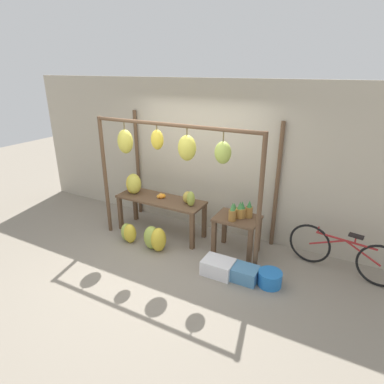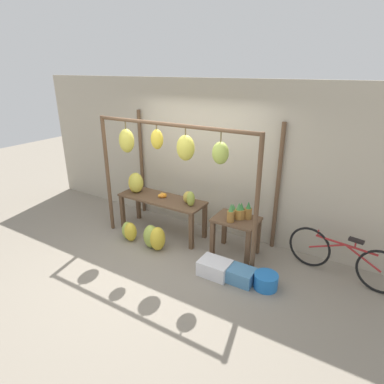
# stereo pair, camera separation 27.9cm
# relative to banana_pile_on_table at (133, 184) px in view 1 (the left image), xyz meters

# --- Properties ---
(ground_plane) EXTENTS (20.00, 20.00, 0.00)m
(ground_plane) POSITION_rel_banana_pile_on_table_xyz_m (1.11, -0.83, -0.89)
(ground_plane) COLOR gray
(shop_wall_back) EXTENTS (8.00, 0.08, 2.80)m
(shop_wall_back) POSITION_rel_banana_pile_on_table_xyz_m (1.11, 0.69, 0.51)
(shop_wall_back) COLOR #B2A893
(shop_wall_back) RESTS_ON ground_plane
(stall_awning) EXTENTS (2.97, 1.13, 2.18)m
(stall_awning) POSITION_rel_banana_pile_on_table_xyz_m (1.08, -0.22, 0.73)
(stall_awning) COLOR brown
(stall_awning) RESTS_ON ground_plane
(display_table_main) EXTENTS (1.68, 0.57, 0.71)m
(display_table_main) POSITION_rel_banana_pile_on_table_xyz_m (0.60, 0.01, -0.29)
(display_table_main) COLOR brown
(display_table_main) RESTS_ON ground_plane
(display_table_side) EXTENTS (0.72, 0.55, 0.66)m
(display_table_side) POSITION_rel_banana_pile_on_table_xyz_m (2.10, 0.02, -0.39)
(display_table_side) COLOR brown
(display_table_side) RESTS_ON ground_plane
(banana_pile_on_table) EXTENTS (0.39, 0.39, 0.39)m
(banana_pile_on_table) POSITION_rel_banana_pile_on_table_xyz_m (0.00, 0.00, 0.00)
(banana_pile_on_table) COLOR gold
(banana_pile_on_table) RESTS_ON display_table_main
(orange_pile) EXTENTS (0.15, 0.13, 0.09)m
(orange_pile) POSITION_rel_banana_pile_on_table_xyz_m (0.61, 0.04, -0.14)
(orange_pile) COLOR orange
(orange_pile) RESTS_ON display_table_main
(pineapple_cluster) EXTENTS (0.34, 0.36, 0.31)m
(pineapple_cluster) POSITION_rel_banana_pile_on_table_xyz_m (2.14, 0.01, -0.11)
(pineapple_cluster) COLOR olive
(pineapple_cluster) RESTS_ON display_table_side
(banana_pile_ground_left) EXTENTS (0.37, 0.31, 0.36)m
(banana_pile_ground_left) POSITION_rel_banana_pile_on_table_xyz_m (0.26, -0.55, -0.72)
(banana_pile_ground_left) COLOR gold
(banana_pile_ground_left) RESTS_ON ground_plane
(banana_pile_ground_right) EXTENTS (0.47, 0.34, 0.43)m
(banana_pile_ground_right) POSITION_rel_banana_pile_on_table_xyz_m (0.84, -0.55, -0.68)
(banana_pile_ground_right) COLOR gold
(banana_pile_ground_right) RESTS_ON ground_plane
(fruit_crate_white) EXTENTS (0.47, 0.35, 0.23)m
(fruit_crate_white) POSITION_rel_banana_pile_on_table_xyz_m (2.08, -0.68, -0.77)
(fruit_crate_white) COLOR silver
(fruit_crate_white) RESTS_ON ground_plane
(blue_bucket) EXTENTS (0.34, 0.34, 0.22)m
(blue_bucket) POSITION_rel_banana_pile_on_table_xyz_m (2.86, -0.58, -0.78)
(blue_bucket) COLOR blue
(blue_bucket) RESTS_ON ground_plane
(parked_bicycle) EXTENTS (1.65, 0.32, 0.70)m
(parked_bicycle) POSITION_rel_banana_pile_on_table_xyz_m (3.73, 0.24, -0.55)
(parked_bicycle) COLOR black
(parked_bicycle) RESTS_ON ground_plane
(papaya_pile) EXTENTS (0.31, 0.29, 0.27)m
(papaya_pile) POSITION_rel_banana_pile_on_table_xyz_m (1.19, 0.03, -0.06)
(papaya_pile) COLOR #93A33D
(papaya_pile) RESTS_ON display_table_main
(fruit_crate_purple) EXTENTS (0.42, 0.32, 0.21)m
(fruit_crate_purple) POSITION_rel_banana_pile_on_table_xyz_m (2.48, -0.63, -0.79)
(fruit_crate_purple) COLOR #4C84B2
(fruit_crate_purple) RESTS_ON ground_plane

